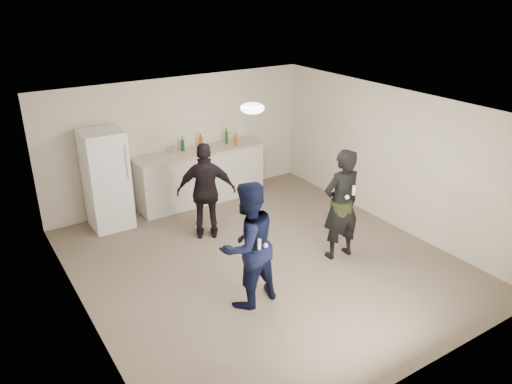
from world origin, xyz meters
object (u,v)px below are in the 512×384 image
fridge (106,180)px  woman (341,205)px  shaker (173,149)px  spectator (206,191)px  man (248,245)px  counter (202,177)px

fridge → woman: bearing=-48.0°
shaker → spectator: spectator is taller
man → woman: (1.92, 0.29, 0.01)m
shaker → man: man is taller
counter → shaker: bearing=168.6°
counter → woman: size_ratio=1.42×
woman → man: bearing=12.4°
counter → fridge: size_ratio=1.44×
man → woman: 1.94m
shaker → spectator: 1.56m
counter → woman: woman is taller
counter → shaker: shaker is taller
counter → man: bearing=-106.9°
shaker → spectator: bearing=-93.5°
fridge → shaker: fridge is taller
spectator → man: bearing=105.5°
spectator → woman: bearing=157.9°
fridge → shaker: (1.39, 0.18, 0.28)m
shaker → woman: woman is taller
shaker → counter: bearing=-11.4°
counter → spectator: 1.58m
counter → fridge: fridge is taller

